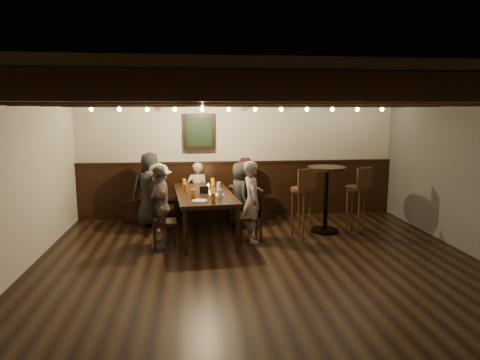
{
  "coord_description": "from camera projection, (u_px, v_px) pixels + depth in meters",
  "views": [
    {
      "loc": [
        -0.93,
        -5.2,
        2.19
      ],
      "look_at": [
        -0.21,
        1.3,
        1.11
      ],
      "focal_mm": 32.0,
      "sensor_mm": 36.0,
      "label": 1
    }
  ],
  "objects": [
    {
      "name": "room",
      "position": [
        230.0,
        174.0,
        7.53
      ],
      "size": [
        7.0,
        7.0,
        7.0
      ],
      "color": "black",
      "rests_on": "ground"
    },
    {
      "name": "dining_table",
      "position": [
        204.0,
        196.0,
        7.38
      ],
      "size": [
        1.12,
        2.15,
        0.78
      ],
      "rotation": [
        0.0,
        0.0,
        0.09
      ],
      "color": "black",
      "rests_on": "floor"
    },
    {
      "name": "chair_left_near",
      "position": [
        162.0,
        216.0,
        7.74
      ],
      "size": [
        0.45,
        0.45,
        0.9
      ],
      "rotation": [
        0.0,
        0.0,
        -1.48
      ],
      "color": "black",
      "rests_on": "floor"
    },
    {
      "name": "chair_left_far",
      "position": [
        163.0,
        231.0,
        6.87
      ],
      "size": [
        0.42,
        0.42,
        0.85
      ],
      "rotation": [
        0.0,
        0.0,
        -1.48
      ],
      "color": "black",
      "rests_on": "floor"
    },
    {
      "name": "chair_right_near",
      "position": [
        239.0,
        212.0,
        8.03
      ],
      "size": [
        0.47,
        0.47,
        0.94
      ],
      "rotation": [
        0.0,
        0.0,
        1.66
      ],
      "color": "black",
      "rests_on": "floor"
    },
    {
      "name": "chair_right_far",
      "position": [
        250.0,
        225.0,
        7.16
      ],
      "size": [
        0.44,
        0.44,
        0.89
      ],
      "rotation": [
        0.0,
        0.0,
        1.66
      ],
      "color": "black",
      "rests_on": "floor"
    },
    {
      "name": "person_bench_left",
      "position": [
        151.0,
        189.0,
        8.07
      ],
      "size": [
        0.72,
        0.51,
        1.4
      ],
      "primitive_type": "imported",
      "rotation": [
        0.0,
        0.0,
        3.24
      ],
      "color": "black",
      "rests_on": "floor"
    },
    {
      "name": "person_bench_centre",
      "position": [
        197.0,
        192.0,
        8.41
      ],
      "size": [
        0.45,
        0.32,
        1.17
      ],
      "primitive_type": "imported",
      "rotation": [
        0.0,
        0.0,
        3.24
      ],
      "color": "#A09380",
      "rests_on": "floor"
    },
    {
      "name": "person_bench_right",
      "position": [
        244.0,
        189.0,
        8.44
      ],
      "size": [
        0.66,
        0.53,
        1.26
      ],
      "primitive_type": "imported",
      "rotation": [
        0.0,
        0.0,
        3.24
      ],
      "color": "maroon",
      "rests_on": "floor"
    },
    {
      "name": "person_left_near",
      "position": [
        159.0,
        198.0,
        7.68
      ],
      "size": [
        0.54,
        0.84,
        1.25
      ],
      "primitive_type": "imported",
      "rotation": [
        0.0,
        0.0,
        -1.48
      ],
      "color": "#A29689",
      "rests_on": "floor"
    },
    {
      "name": "person_left_far",
      "position": [
        160.0,
        206.0,
        6.8
      ],
      "size": [
        0.4,
        0.81,
        1.33
      ],
      "primitive_type": "imported",
      "rotation": [
        0.0,
        0.0,
        -1.48
      ],
      "color": "slate",
      "rests_on": "floor"
    },
    {
      "name": "person_right_near",
      "position": [
        241.0,
        195.0,
        7.98
      ],
      "size": [
        0.45,
        0.64,
        1.23
      ],
      "primitive_type": "imported",
      "rotation": [
        0.0,
        0.0,
        1.66
      ],
      "color": "#252528",
      "rests_on": "floor"
    },
    {
      "name": "person_right_far",
      "position": [
        252.0,
        201.0,
        7.1
      ],
      "size": [
        0.37,
        0.52,
        1.36
      ],
      "primitive_type": "imported",
      "rotation": [
        0.0,
        0.0,
        1.66
      ],
      "color": "gray",
      "rests_on": "floor"
    },
    {
      "name": "pint_a",
      "position": [
        184.0,
        182.0,
        7.97
      ],
      "size": [
        0.07,
        0.07,
        0.14
      ],
      "primitive_type": "cylinder",
      "color": "#BF7219",
      "rests_on": "dining_table"
    },
    {
      "name": "pint_b",
      "position": [
        213.0,
        182.0,
        8.03
      ],
      "size": [
        0.07,
        0.07,
        0.14
      ],
      "primitive_type": "cylinder",
      "color": "#BF7219",
      "rests_on": "dining_table"
    },
    {
      "name": "pint_c",
      "position": [
        186.0,
        188.0,
        7.39
      ],
      "size": [
        0.07,
        0.07,
        0.14
      ],
      "primitive_type": "cylinder",
      "color": "#BF7219",
      "rests_on": "dining_table"
    },
    {
      "name": "pint_d",
      "position": [
        219.0,
        186.0,
        7.61
      ],
      "size": [
        0.07,
        0.07,
        0.14
      ],
      "primitive_type": "cylinder",
      "color": "silver",
      "rests_on": "dining_table"
    },
    {
      "name": "pint_e",
      "position": [
        193.0,
        194.0,
        6.88
      ],
      "size": [
        0.07,
        0.07,
        0.14
      ],
      "primitive_type": "cylinder",
      "color": "#BF7219",
      "rests_on": "dining_table"
    },
    {
      "name": "pint_f",
      "position": [
        220.0,
        194.0,
        6.86
      ],
      "size": [
        0.07,
        0.07,
        0.14
      ],
      "primitive_type": "cylinder",
      "color": "silver",
      "rests_on": "dining_table"
    },
    {
      "name": "pint_g",
      "position": [
        213.0,
        198.0,
        6.59
      ],
      "size": [
        0.07,
        0.07,
        0.14
      ],
      "primitive_type": "cylinder",
      "color": "#BF7219",
      "rests_on": "dining_table"
    },
    {
      "name": "plate_near",
      "position": [
        200.0,
        201.0,
        6.66
      ],
      "size": [
        0.24,
        0.24,
        0.01
      ],
      "primitive_type": "cylinder",
      "color": "white",
      "rests_on": "dining_table"
    },
    {
      "name": "plate_far",
      "position": [
        217.0,
        195.0,
        7.11
      ],
      "size": [
        0.24,
        0.24,
        0.01
      ],
      "primitive_type": "cylinder",
      "color": "white",
      "rests_on": "dining_table"
    },
    {
      "name": "condiment_caddy",
      "position": [
        204.0,
        190.0,
        7.31
      ],
      "size": [
        0.15,
        0.1,
        0.12
      ],
      "primitive_type": "cube",
      "color": "black",
      "rests_on": "dining_table"
    },
    {
      "name": "candle",
      "position": [
        208.0,
        188.0,
        7.68
      ],
      "size": [
        0.05,
        0.05,
        0.05
      ],
      "primitive_type": "cylinder",
      "color": "beige",
      "rests_on": "dining_table"
    },
    {
      "name": "high_top_table",
      "position": [
        326.0,
        189.0,
        7.63
      ],
      "size": [
        0.67,
        0.67,
        1.19
      ],
      "color": "black",
      "rests_on": "floor"
    },
    {
      "name": "bar_stool_left",
      "position": [
        301.0,
        211.0,
        7.42
      ],
      "size": [
        0.4,
        0.42,
        1.21
      ],
      "rotation": [
        0.0,
        0.0,
        0.24
      ],
      "color": "#392212",
      "rests_on": "floor"
    },
    {
      "name": "bar_stool_right",
      "position": [
        356.0,
        209.0,
        7.58
      ],
      "size": [
        0.42,
        0.43,
        1.21
      ],
      "rotation": [
        0.0,
        0.0,
        0.39
      ],
      "color": "#392212",
      "rests_on": "floor"
    }
  ]
}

